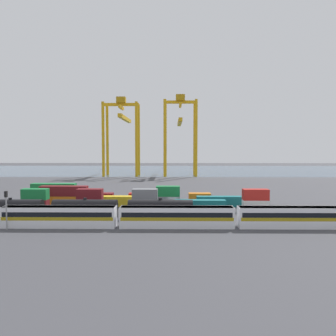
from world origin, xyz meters
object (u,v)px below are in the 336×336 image
shipping_container_6 (200,205)px  gantry_crane_west (122,127)px  shipping_container_14 (220,201)px  passenger_train (177,216)px  signal_mast (6,205)px  gantry_crane_central (180,127)px  freight_tank_row (85,208)px

shipping_container_6 → gantry_crane_west: 112.63m
gantry_crane_west → shipping_container_14: bearing=-67.9°
passenger_train → signal_mast: signal_mast is taller
gantry_crane_west → gantry_crane_central: gantry_crane_central is taller
passenger_train → gantry_crane_west: size_ratio=1.54×
freight_tank_row → shipping_container_14: size_ratio=3.79×
shipping_container_14 → gantry_crane_west: (-40.00, 98.30, 25.38)m
shipping_container_14 → gantry_crane_central: (-7.99, 98.06, 25.22)m
freight_tank_row → gantry_crane_central: bearing=78.5°
freight_tank_row → gantry_crane_central: gantry_crane_central is taller
freight_tank_row → shipping_container_14: 34.14m
passenger_train → shipping_container_14: 25.20m
shipping_container_6 → shipping_container_14: (5.69, 5.93, 0.00)m
shipping_container_6 → gantry_crane_central: 107.03m
freight_tank_row → gantry_crane_central: (22.94, 112.49, 24.48)m
shipping_container_14 → gantry_crane_central: size_ratio=0.28×
shipping_container_6 → passenger_train: bearing=-109.3°
freight_tank_row → shipping_container_14: freight_tank_row is taller
freight_tank_row → gantry_crane_west: bearing=94.6°
gantry_crane_central → shipping_container_14: bearing=-85.3°
passenger_train → gantry_crane_west: 126.45m
signal_mast → shipping_container_14: 49.36m
signal_mast → shipping_container_14: signal_mast is taller
freight_tank_row → shipping_container_6: bearing=18.6°
freight_tank_row → gantry_crane_west: gantry_crane_west is taller
shipping_container_14 → shipping_container_6: bearing=-133.8°
shipping_container_14 → gantry_crane_central: 101.57m
signal_mast → shipping_container_14: size_ratio=0.59×
gantry_crane_west → gantry_crane_central: (32.01, -0.24, -0.16)m
shipping_container_6 → gantry_crane_central: gantry_crane_central is taller
passenger_train → freight_tank_row: bearing=157.7°
signal_mast → shipping_container_14: bearing=30.1°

